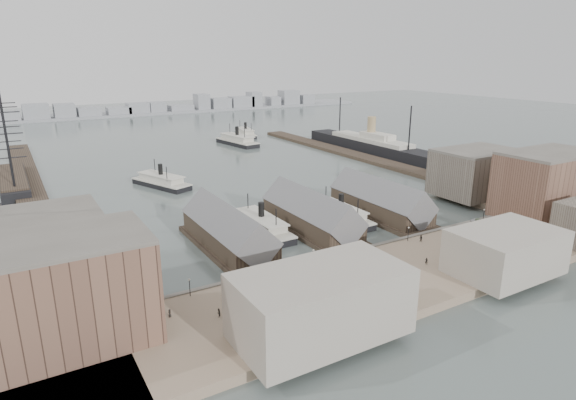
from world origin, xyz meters
TOP-DOWN VIEW (x-y plane):
  - ground at (0.00, 0.00)m, footprint 900.00×900.00m
  - quay at (0.00, -20.00)m, footprint 180.00×30.00m
  - seawall at (0.00, -5.20)m, footprint 180.00×1.20m
  - west_wharf at (-68.00, 100.00)m, footprint 10.00×220.00m
  - east_wharf at (78.00, 90.00)m, footprint 10.00×180.00m
  - ferry_shed_west at (-26.00, 16.88)m, footprint 14.00×42.00m
  - ferry_shed_center at (0.00, 16.88)m, footprint 14.00×42.00m
  - ferry_shed_east at (26.00, 16.88)m, footprint 14.00×42.00m
  - warehouse_west_front at (-70.00, -12.00)m, footprint 32.00×18.00m
  - warehouse_west_back at (-70.00, 18.00)m, footprint 26.00×20.00m
  - warehouse_east_front at (66.00, -12.00)m, footprint 30.00×18.00m
  - warehouse_east_back at (68.00, 15.00)m, footprint 28.00×20.00m
  - street_bldg_center at (20.00, -32.00)m, footprint 24.00×16.00m
  - street_bldg_west at (-30.00, -32.00)m, footprint 30.00×16.00m
  - lamp_post_far_w at (-45.00, -7.00)m, footprint 0.44×0.44m
  - lamp_post_near_w at (-15.00, -7.00)m, footprint 0.44×0.44m
  - lamp_post_near_e at (15.00, -7.00)m, footprint 0.44×0.44m
  - lamp_post_far_e at (45.00, -7.00)m, footprint 0.44×0.44m
  - far_shore at (-2.07, 334.14)m, footprint 500.00×40.00m
  - ferry_docked_west at (-13.00, 22.97)m, footprint 8.08×26.93m
  - ferry_docked_east at (13.00, 19.95)m, footprint 7.61×25.36m
  - ferry_open_near at (-23.16, 87.65)m, footprint 17.57×27.96m
  - ferry_open_mid at (40.80, 156.19)m, footprint 14.37×32.29m
  - ferry_open_far at (58.21, 181.38)m, footprint 12.71×27.13m
  - sailing_ship_mid at (-72.58, 117.80)m, footprint 9.46×54.63m
  - ocean_steamer at (92.00, 100.17)m, footprint 12.83×93.74m
  - tram at (36.29, -15.25)m, footprint 3.75×9.97m
  - horse_cart_left at (-30.89, -14.63)m, footprint 4.54×4.03m
  - horse_cart_center at (-17.47, -17.62)m, footprint 4.65×3.63m
  - horse_cart_right at (19.36, -18.59)m, footprint 4.83×2.52m
  - pedestrian_0 at (-54.65, -12.91)m, footprint 0.44×0.60m
  - pedestrian_1 at (-43.14, -17.48)m, footprint 1.03×1.01m
  - pedestrian_2 at (-15.65, -8.00)m, footprint 1.21×0.73m
  - pedestrian_3 at (-17.17, -27.65)m, footprint 1.05×1.10m
  - pedestrian_4 at (-6.42, -14.56)m, footprint 0.91×0.94m
  - pedestrian_5 at (8.06, -20.26)m, footprint 0.76×0.75m
  - pedestrian_6 at (17.53, -9.16)m, footprint 0.74×0.92m
  - pedestrian_7 at (28.75, -26.23)m, footprint 1.07×1.27m
  - pedestrian_8 at (36.06, -11.19)m, footprint 0.87×1.04m
  - pedestrian_9 at (60.00, -25.50)m, footprint 0.92×0.71m
  - pedestrian_10 at (-34.02, -20.74)m, footprint 1.09×0.73m
  - pedestrian_11 at (-51.05, -12.90)m, footprint 0.87×0.91m

SIDE VIEW (x-z plane):
  - ground at x=0.00m, z-range 0.00..0.00m
  - west_wharf at x=-68.00m, z-range 0.00..1.60m
  - east_wharf at x=78.00m, z-range 0.00..1.60m
  - quay at x=0.00m, z-range 0.00..2.00m
  - seawall at x=0.00m, z-range 0.00..2.30m
  - ferry_docked_east at x=13.00m, z-range -2.41..6.65m
  - ferry_open_far at x=58.21m, z-range -2.48..6.85m
  - ferry_open_near at x=-23.16m, z-range -2.55..7.05m
  - ferry_docked_west at x=-13.00m, z-range -2.56..7.06m
  - ferry_open_mid at x=40.80m, z-range -2.96..8.18m
  - sailing_ship_mid at x=-72.58m, z-range -16.65..22.22m
  - pedestrian_11 at x=-51.05m, z-range 2.00..3.57m
  - pedestrian_10 at x=-34.02m, z-range 2.00..3.58m
  - horse_cart_center at x=-17.47m, z-range 2.03..3.56m
  - pedestrian_4 at x=-6.42m, z-range 2.00..3.63m
  - pedestrian_0 at x=-54.65m, z-range 2.00..3.64m
  - horse_cart_right at x=19.36m, z-range 2.00..3.66m
  - pedestrian_8 at x=36.06m, z-range 2.00..3.67m
  - pedestrian_1 at x=-43.14m, z-range 2.00..3.68m
  - pedestrian_9 at x=60.00m, z-range 2.00..3.68m
  - horse_cart_left at x=-30.89m, z-range 2.00..3.68m
  - pedestrian_5 at x=8.06m, z-range 2.00..3.69m
  - pedestrian_7 at x=28.75m, z-range 2.00..3.70m
  - pedestrian_2 at x=-15.65m, z-range 2.00..3.83m
  - pedestrian_6 at x=17.53m, z-range 2.00..3.83m
  - pedestrian_3 at x=-17.17m, z-range 2.00..3.83m
  - tram at x=36.29m, z-range 2.04..5.50m
  - far_shore at x=-2.07m, z-range -3.96..11.77m
  - ocean_steamer at x=92.00m, z-range -5.34..13.41m
  - ferry_shed_west at x=-26.00m, z-range -1.66..10.94m
  - ferry_shed_center at x=0.00m, z-range -1.66..10.94m
  - ferry_shed_east at x=26.00m, z-range -1.66..10.94m
  - lamp_post_far_w at x=-45.00m, z-range 2.75..6.67m
  - lamp_post_near_w at x=-15.00m, z-range 2.75..6.67m
  - lamp_post_near_e at x=15.00m, z-range 2.75..6.67m
  - lamp_post_far_e at x=45.00m, z-range 2.75..6.67m
  - street_bldg_center at x=20.00m, z-range 2.00..12.00m
  - street_bldg_west at x=-30.00m, z-range 2.00..14.00m
  - warehouse_west_back at x=-70.00m, z-range 2.00..16.00m
  - warehouse_east_back at x=68.00m, z-range 2.00..17.00m
  - warehouse_west_front at x=-70.00m, z-range 2.00..20.00m
  - warehouse_east_front at x=66.00m, z-range 2.00..21.00m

